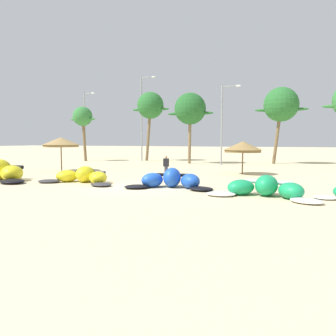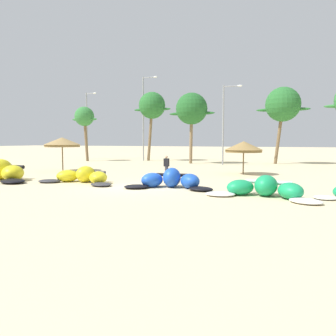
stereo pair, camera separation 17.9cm
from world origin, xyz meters
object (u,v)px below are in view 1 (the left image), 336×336
palm_left (150,106)px  lamppost_west (86,122)px  kite_left_of_center (171,180)px  kite_left (82,177)px  palm_leftmost (83,117)px  lamppost_east_center (223,120)px  beach_umbrella_middle (243,147)px  lamppost_west_center (143,115)px  palm_center_left (281,105)px  kite_center (265,189)px  person_near_kites (166,167)px  beach_umbrella_near_van (61,142)px  palm_left_of_gap (190,109)px

palm_left → lamppost_west: size_ratio=0.94×
kite_left_of_center → lamppost_west: 32.45m
kite_left → lamppost_west: lamppost_west is taller
palm_leftmost → lamppost_east_center: lamppost_east_center is taller
beach_umbrella_middle → lamppost_west_center: bearing=138.5°
kite_left → lamppost_east_center: 19.73m
palm_leftmost → lamppost_west: 5.09m
palm_center_left → kite_center: bearing=-89.5°
kite_left → person_near_kites: 5.82m
kite_center → palm_left: bearing=124.7°
palm_center_left → lamppost_west: (-26.91, 0.87, -1.35)m
palm_left → kite_center: bearing=-55.3°
kite_left → lamppost_west_center: (-6.23, 22.12, 5.69)m
kite_left → kite_left_of_center: 6.01m
kite_left → lamppost_west_center: 23.68m
beach_umbrella_near_van → lamppost_west: 19.68m
kite_left_of_center → beach_umbrella_middle: 9.56m
palm_center_left → lamppost_west_center: lamppost_west_center is taller
palm_center_left → lamppost_east_center: 7.22m
kite_left_of_center → lamppost_east_center: 19.13m
kite_left_of_center → person_near_kites: (-1.95, 4.24, 0.39)m
beach_umbrella_near_van → person_near_kites: beach_umbrella_near_van is taller
kite_left_of_center → palm_left_of_gap: palm_left_of_gap is taller
person_near_kites → lamppost_west_center: bearing=119.8°
palm_left → palm_left_of_gap: bearing=-26.0°
palm_center_left → lamppost_west_center: bearing=-179.0°
kite_left_of_center → lamppost_east_center: lamppost_east_center is taller
kite_left → kite_left_of_center: kite_left_of_center is taller
lamppost_east_center → kite_left_of_center: bearing=-87.5°
beach_umbrella_near_van → person_near_kites: (10.67, -2.05, -1.71)m
beach_umbrella_middle → palm_left_of_gap: bearing=125.8°
beach_umbrella_near_van → beach_umbrella_middle: 15.54m
beach_umbrella_middle → lamppost_west_center: lamppost_west_center is taller
kite_left → lamppost_west: 28.67m
kite_center → lamppost_east_center: (-5.99, 19.75, 4.50)m
lamppost_west → lamppost_east_center: 21.69m
beach_umbrella_middle → palm_left_of_gap: (-7.57, 10.50, 4.11)m
beach_umbrella_near_van → palm_left_of_gap: size_ratio=0.39×
kite_center → beach_umbrella_near_van: size_ratio=1.73×
kite_left → palm_center_left: bearing=63.9°
palm_left_of_gap → lamppost_west: size_ratio=0.85×
kite_left → palm_leftmost: 23.76m
palm_left_of_gap → lamppost_west_center: (-7.35, 2.70, -0.20)m
palm_leftmost → palm_left_of_gap: palm_left_of_gap is taller
kite_left_of_center → beach_umbrella_middle: bearing=73.4°
beach_umbrella_near_van → beach_umbrella_middle: size_ratio=1.06×
person_near_kites → kite_left: bearing=-134.3°
kite_center → palm_left: palm_left is taller
kite_left → lamppost_west: bearing=124.4°
palm_center_left → beach_umbrella_near_van: bearing=-137.3°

